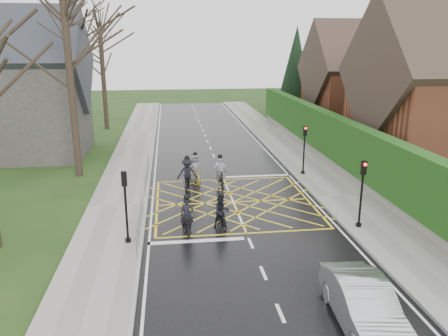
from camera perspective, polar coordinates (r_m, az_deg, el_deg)
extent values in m
plane|color=black|center=(23.21, 1.21, -4.48)|extent=(120.00, 120.00, 0.00)
cube|color=black|center=(23.21, 1.21, -4.47)|extent=(9.00, 80.00, 0.01)
cube|color=gray|center=(24.75, 15.12, -3.55)|extent=(3.00, 80.00, 0.15)
cube|color=gray|center=(23.12, -13.71, -4.84)|extent=(3.00, 80.00, 0.15)
cube|color=slate|center=(30.62, 14.02, 0.80)|extent=(0.50, 38.00, 0.70)
cube|color=#143A0F|center=(30.23, 14.24, 4.00)|extent=(0.90, 38.00, 2.80)
cube|color=brown|center=(43.71, 17.27, 8.54)|extent=(9.00, 8.00, 6.00)
cube|color=#35271F|center=(43.47, 17.59, 12.32)|extent=(9.80, 8.80, 8.80)
cube|color=brown|center=(44.60, 21.15, 15.43)|extent=(0.70, 0.70, 1.60)
cylinder|color=black|center=(50.09, 9.09, 7.13)|extent=(0.50, 0.50, 1.20)
cone|color=black|center=(49.62, 9.32, 12.16)|extent=(4.60, 4.60, 10.00)
cube|color=#2D2B28|center=(35.34, -24.28, 7.07)|extent=(8.00, 7.00, 7.00)
cube|color=#26282D|center=(35.06, -24.93, 12.55)|extent=(8.80, 7.80, 7.80)
cylinder|color=black|center=(28.22, -19.31, 9.78)|extent=(0.44, 0.44, 11.00)
cylinder|color=black|center=(36.21, -18.43, 11.83)|extent=(0.44, 0.44, 12.00)
cylinder|color=black|center=(44.04, -15.48, 11.34)|extent=(0.44, 0.44, 10.00)
cylinder|color=slate|center=(19.41, -10.98, -5.82)|extent=(0.05, 5.00, 0.05)
cylinder|color=slate|center=(19.58, -10.91, -7.04)|extent=(0.04, 5.00, 0.04)
cylinder|color=slate|center=(17.33, -11.37, -10.41)|extent=(0.04, 0.04, 1.00)
cylinder|color=slate|center=(21.92, -10.54, -4.63)|extent=(0.04, 0.04, 1.00)
cylinder|color=slate|center=(26.52, -10.06, 0.16)|extent=(0.05, 6.00, 0.05)
cylinder|color=slate|center=(26.64, -10.01, -0.77)|extent=(0.04, 6.00, 0.04)
cylinder|color=slate|center=(23.80, -10.30, -2.95)|extent=(0.04, 0.04, 1.00)
cylinder|color=slate|center=(29.54, -9.77, 0.80)|extent=(0.04, 0.04, 1.00)
cylinder|color=black|center=(27.82, 10.39, 1.96)|extent=(0.10, 0.10, 3.00)
cylinder|color=black|center=(28.17, 10.26, -0.71)|extent=(0.24, 0.24, 0.30)
cube|color=black|center=(27.53, 10.54, 4.79)|extent=(0.22, 0.16, 0.62)
sphere|color=#FF0C0C|center=(27.38, 10.63, 5.11)|extent=(0.14, 0.14, 0.14)
cylinder|color=black|center=(20.32, 17.46, -3.78)|extent=(0.10, 0.10, 3.00)
cylinder|color=black|center=(20.80, 17.15, -7.28)|extent=(0.24, 0.24, 0.30)
cube|color=black|center=(19.91, 17.79, 0.02)|extent=(0.22, 0.16, 0.62)
sphere|color=#FF0C0C|center=(19.76, 17.98, 0.43)|extent=(0.14, 0.14, 0.14)
cylinder|color=black|center=(18.34, -12.65, -5.56)|extent=(0.10, 0.10, 3.00)
cylinder|color=black|center=(18.87, -12.40, -9.38)|extent=(0.24, 0.24, 0.30)
cube|color=black|center=(17.88, -12.92, -1.38)|extent=(0.22, 0.16, 0.62)
sphere|color=#FF0C0C|center=(17.94, -12.92, -0.71)|extent=(0.14, 0.14, 0.14)
imported|color=black|center=(19.42, -4.82, -7.21)|extent=(0.74, 1.87, 0.97)
imported|color=black|center=(19.38, -4.86, -6.18)|extent=(0.62, 0.43, 1.64)
sphere|color=black|center=(19.08, -4.92, -3.83)|extent=(0.26, 0.26, 0.26)
imported|color=black|center=(19.91, -0.30, -6.50)|extent=(0.70, 1.71, 1.00)
imported|color=black|center=(19.90, -0.34, -5.69)|extent=(0.82, 0.68, 1.52)
sphere|color=black|center=(19.63, -0.34, -3.57)|extent=(0.24, 0.24, 0.24)
imported|color=black|center=(25.08, -4.77, -1.65)|extent=(0.92, 2.13, 1.09)
imported|color=black|center=(25.07, -4.80, -0.75)|extent=(1.25, 0.80, 1.85)
sphere|color=black|center=(24.81, -4.85, 1.34)|extent=(0.29, 0.29, 0.29)
imported|color=black|center=(25.27, -0.50, -1.31)|extent=(0.71, 2.04, 1.20)
imported|color=#B3B4B7|center=(25.28, -0.52, -0.56)|extent=(1.11, 0.53, 1.84)
sphere|color=black|center=(25.03, -0.53, 1.51)|extent=(0.29, 0.29, 0.29)
imported|color=#B88416|center=(26.40, -3.72, -0.82)|extent=(1.00, 2.00, 1.01)
imported|color=#585B60|center=(26.39, -3.75, -0.02)|extent=(0.92, 0.68, 1.71)
sphere|color=black|center=(26.17, -3.78, 1.82)|extent=(0.27, 0.27, 0.27)
imported|color=#B2B5B9|center=(14.01, 17.83, -16.73)|extent=(1.75, 4.39, 1.42)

